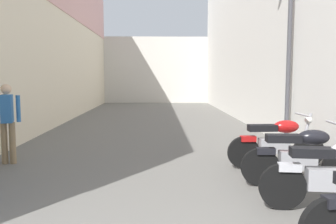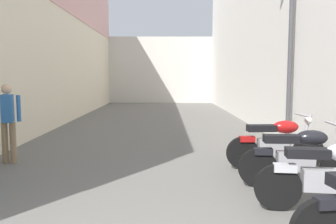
% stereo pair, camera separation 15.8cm
% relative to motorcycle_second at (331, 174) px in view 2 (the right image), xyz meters
% --- Properties ---
extents(ground_plane, '(37.07, 37.07, 0.00)m').
position_rel_motorcycle_second_xyz_m(ground_plane, '(-2.37, 5.94, -0.50)').
color(ground_plane, '#66635E').
extents(building_left, '(0.45, 21.07, 7.28)m').
position_rel_motorcycle_second_xyz_m(building_left, '(-5.88, 7.91, 3.18)').
color(building_left, beige).
rests_on(building_left, ground).
extents(building_right, '(0.45, 21.07, 6.94)m').
position_rel_motorcycle_second_xyz_m(building_right, '(1.14, 7.94, 2.97)').
color(building_right, silver).
rests_on(building_right, ground).
extents(building_far_end, '(9.63, 2.00, 4.23)m').
position_rel_motorcycle_second_xyz_m(building_far_end, '(-2.37, 19.48, 1.62)').
color(building_far_end, beige).
rests_on(building_far_end, ground).
extents(motorcycle_second, '(1.84, 0.58, 1.04)m').
position_rel_motorcycle_second_xyz_m(motorcycle_second, '(0.00, 0.00, 0.00)').
color(motorcycle_second, black).
rests_on(motorcycle_second, ground).
extents(motorcycle_third, '(1.85, 0.58, 1.04)m').
position_rel_motorcycle_second_xyz_m(motorcycle_third, '(0.00, 1.02, 0.00)').
color(motorcycle_third, black).
rests_on(motorcycle_third, ground).
extents(motorcycle_fourth, '(1.85, 0.58, 1.04)m').
position_rel_motorcycle_second_xyz_m(motorcycle_fourth, '(0.00, 2.16, 0.00)').
color(motorcycle_fourth, black).
rests_on(motorcycle_fourth, ground).
extents(pedestrian_further_down, '(0.52, 0.38, 1.57)m').
position_rel_motorcycle_second_xyz_m(pedestrian_further_down, '(-5.17, 2.61, 0.42)').
color(pedestrian_further_down, '#8C7251').
rests_on(pedestrian_further_down, ground).
extents(street_lamp, '(0.79, 0.18, 5.07)m').
position_rel_motorcycle_second_xyz_m(street_lamp, '(0.71, 3.84, 2.44)').
color(street_lamp, '#47474C').
rests_on(street_lamp, ground).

